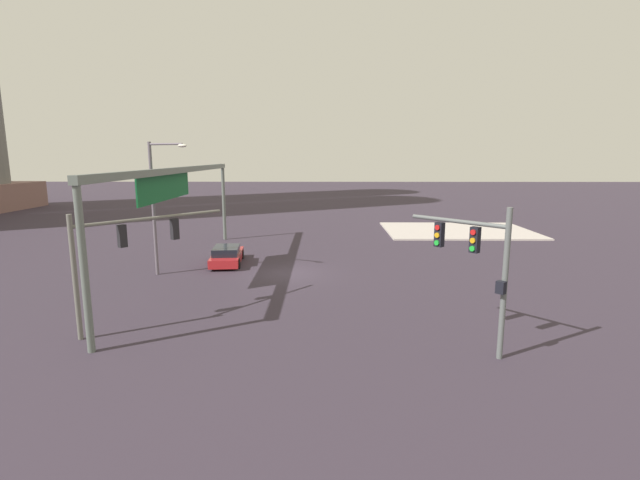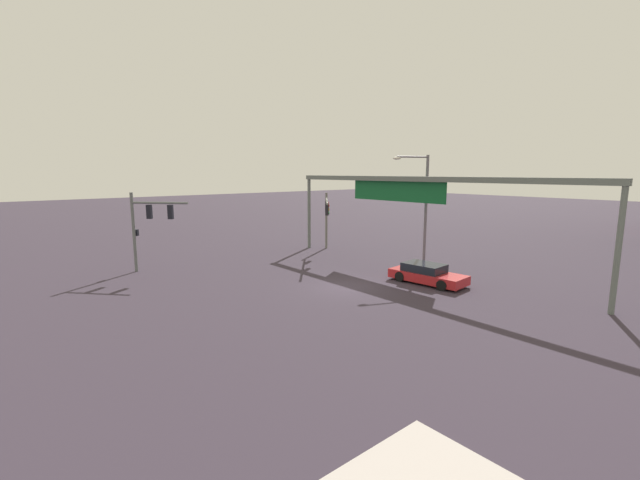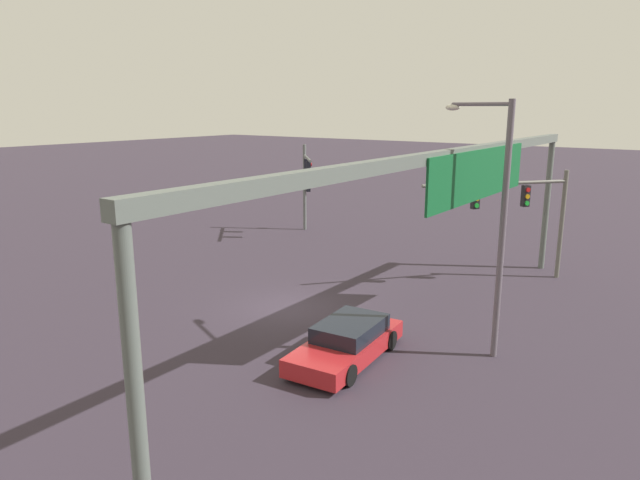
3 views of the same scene
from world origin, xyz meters
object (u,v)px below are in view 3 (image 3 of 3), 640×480
Objects in this scene: sedan_car_approaching at (347,342)px; traffic_signal_near_corner at (306,177)px; traffic_signal_opposite_side at (523,204)px; streetlamp_curved_arm at (496,210)px.

traffic_signal_near_corner is at bearing -144.07° from sedan_car_approaching.
sedan_car_approaching is (11.57, -1.78, -2.98)m from traffic_signal_opposite_side.
sedan_car_approaching is at bearing -1.04° from traffic_signal_near_corner.
traffic_signal_near_corner is 18.85m from sedan_car_approaching.
sedan_car_approaching is (14.04, 12.21, -2.99)m from traffic_signal_near_corner.
streetlamp_curved_arm reaches higher than traffic_signal_opposite_side.
traffic_signal_near_corner is 1.00× the size of traffic_signal_opposite_side.
traffic_signal_near_corner is 0.68× the size of streetlamp_curved_arm.
traffic_signal_opposite_side reaches higher than sedan_car_approaching.
sedan_car_approaching is (3.05, -3.39, -4.12)m from streetlamp_curved_arm.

